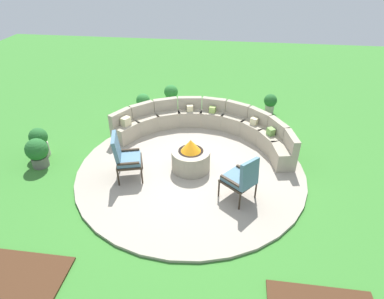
# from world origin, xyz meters

# --- Properties ---
(ground_plane) EXTENTS (24.00, 24.00, 0.00)m
(ground_plane) POSITION_xyz_m (0.00, 0.00, 0.00)
(ground_plane) COLOR #387A2D
(patio_circle) EXTENTS (5.24, 5.24, 0.06)m
(patio_circle) POSITION_xyz_m (0.00, 0.00, 0.03)
(patio_circle) COLOR #9E9384
(patio_circle) RESTS_ON ground_plane
(mulch_bed_left) EXTENTS (1.56, 1.34, 0.04)m
(mulch_bed_left) POSITION_xyz_m (-2.36, -3.43, 0.02)
(mulch_bed_left) COLOR #472B19
(mulch_bed_left) RESTS_ON ground_plane
(fire_pit) EXTENTS (0.88, 0.88, 0.76)m
(fire_pit) POSITION_xyz_m (0.00, 0.00, 0.36)
(fire_pit) COLOR #9E937F
(fire_pit) RESTS_ON patio_circle
(curved_stone_bench) EXTENTS (4.64, 2.33, 0.79)m
(curved_stone_bench) POSITION_xyz_m (0.23, 1.56, 0.37)
(curved_stone_bench) COLOR #9E937F
(curved_stone_bench) RESTS_ON patio_circle
(lounge_chair_front_left) EXTENTS (0.70, 0.71, 1.08)m
(lounge_chair_front_left) POSITION_xyz_m (-1.37, -0.52, 0.62)
(lounge_chair_front_left) COLOR #2D2319
(lounge_chair_front_left) RESTS_ON patio_circle
(lounge_chair_front_right) EXTENTS (0.80, 0.82, 1.02)m
(lounge_chair_front_right) POSITION_xyz_m (1.15, -0.91, 0.59)
(lounge_chair_front_right) COLOR #2D2319
(lounge_chair_front_right) RESTS_ON patio_circle
(potted_plant_1) EXTENTS (0.44, 0.44, 0.75)m
(potted_plant_1) POSITION_xyz_m (-3.76, 0.13, 0.41)
(potted_plant_1) COLOR #A89E8E
(potted_plant_1) RESTS_ON ground_plane
(potted_plant_2) EXTENTS (0.40, 0.40, 0.61)m
(potted_plant_2) POSITION_xyz_m (2.01, 3.36, 0.34)
(potted_plant_2) COLOR #A89E8E
(potted_plant_2) RESTS_ON ground_plane
(potted_plant_3) EXTENTS (0.52, 0.52, 0.72)m
(potted_plant_3) POSITION_xyz_m (-3.57, -0.30, 0.39)
(potted_plant_3) COLOR #605B56
(potted_plant_3) RESTS_ON ground_plane
(potted_plant_4) EXTENTS (0.45, 0.45, 0.64)m
(potted_plant_4) POSITION_xyz_m (-1.15, 3.61, 0.34)
(potted_plant_4) COLOR #A89E8E
(potted_plant_4) RESTS_ON ground_plane
(potted_plant_5) EXTENTS (0.42, 0.42, 0.62)m
(potted_plant_5) POSITION_xyz_m (-1.88, 2.84, 0.35)
(potted_plant_5) COLOR #A89E8E
(potted_plant_5) RESTS_ON ground_plane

